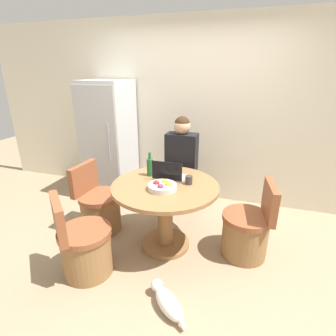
{
  "coord_description": "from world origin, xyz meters",
  "views": [
    {
      "loc": [
        0.77,
        -2.23,
        1.91
      ],
      "look_at": [
        -0.03,
        0.26,
        0.92
      ],
      "focal_mm": 28.0,
      "sensor_mm": 36.0,
      "label": 1
    }
  ],
  "objects": [
    {
      "name": "coffee_cup",
      "position": [
        0.21,
        0.25,
        0.81
      ],
      "size": [
        0.08,
        0.08,
        0.09
      ],
      "color": "#383333",
      "rests_on": "dining_table"
    },
    {
      "name": "dining_table",
      "position": [
        -0.03,
        0.16,
        0.54
      ],
      "size": [
        1.14,
        1.14,
        0.77
      ],
      "color": "olive",
      "rests_on": "ground_plane"
    },
    {
      "name": "chair_near_left_corner",
      "position": [
        -0.64,
        -0.48,
        0.29
      ],
      "size": [
        0.58,
        0.58,
        0.85
      ],
      "rotation": [
        0.0,
        0.0,
        2.38
      ],
      "color": "olive",
      "rests_on": "ground_plane"
    },
    {
      "name": "ground_plane",
      "position": [
        0.0,
        0.0,
        0.0
      ],
      "size": [
        12.0,
        12.0,
        0.0
      ],
      "primitive_type": "plane",
      "color": "#9E8466"
    },
    {
      "name": "chair_right_side",
      "position": [
        0.85,
        0.28,
        0.29
      ],
      "size": [
        0.52,
        0.51,
        0.85
      ],
      "rotation": [
        0.0,
        0.0,
        -1.43
      ],
      "color": "olive",
      "rests_on": "ground_plane"
    },
    {
      "name": "fruit_bowl",
      "position": [
        -0.02,
        0.04,
        0.8
      ],
      "size": [
        0.29,
        0.29,
        0.1
      ],
      "color": "beige",
      "rests_on": "dining_table"
    },
    {
      "name": "person_seated",
      "position": [
        -0.05,
        0.95,
        0.75
      ],
      "size": [
        0.4,
        0.37,
        1.36
      ],
      "rotation": [
        0.0,
        0.0,
        3.14
      ],
      "color": "#2D2D38",
      "rests_on": "ground_plane"
    },
    {
      "name": "laptop",
      "position": [
        -0.04,
        0.32,
        0.81
      ],
      "size": [
        0.34,
        0.22,
        0.22
      ],
      "rotation": [
        0.0,
        0.0,
        3.14
      ],
      "color": "#B7B7BC",
      "rests_on": "dining_table"
    },
    {
      "name": "chair_left_side",
      "position": [
        -0.91,
        0.23,
        0.29
      ],
      "size": [
        0.51,
        0.51,
        0.85
      ],
      "rotation": [
        0.0,
        0.0,
        1.5
      ],
      "color": "olive",
      "rests_on": "ground_plane"
    },
    {
      "name": "wall_back",
      "position": [
        0.0,
        1.56,
        1.3
      ],
      "size": [
        7.0,
        0.06,
        2.6
      ],
      "color": "silver",
      "rests_on": "ground_plane"
    },
    {
      "name": "cat",
      "position": [
        0.26,
        -0.66,
        0.08
      ],
      "size": [
        0.41,
        0.37,
        0.16
      ],
      "rotation": [
        0.0,
        0.0,
        2.43
      ],
      "color": "white",
      "rests_on": "ground_plane"
    },
    {
      "name": "refrigerator",
      "position": [
        -1.26,
        1.17,
        0.88
      ],
      "size": [
        0.65,
        0.69,
        1.77
      ],
      "color": "silver",
      "rests_on": "ground_plane"
    },
    {
      "name": "bottle",
      "position": [
        -0.27,
        0.35,
        0.87
      ],
      "size": [
        0.07,
        0.07,
        0.27
      ],
      "color": "#23602D",
      "rests_on": "dining_table"
    }
  ]
}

